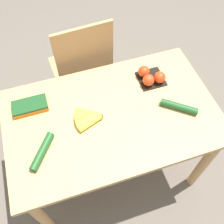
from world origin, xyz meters
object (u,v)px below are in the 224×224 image
object	(u,v)px
cucumber_far	(42,151)
tomato_pack	(151,77)
banana_bunch	(89,118)
carrot_bag	(30,106)
cucumber_near	(179,107)
chair	(83,71)

from	to	relation	value
cucumber_far	tomato_pack	bearing A→B (deg)	21.17
banana_bunch	tomato_pack	xyz separation A→B (m)	(0.43, 0.15, 0.02)
banana_bunch	cucumber_far	size ratio (longest dim) A/B	0.83
carrot_bag	cucumber_near	xyz separation A→B (m)	(0.80, -0.27, -0.00)
tomato_pack	carrot_bag	xyz separation A→B (m)	(-0.73, 0.02, -0.01)
chair	carrot_bag	xyz separation A→B (m)	(-0.39, -0.40, 0.26)
banana_bunch	carrot_bag	world-z (taller)	carrot_bag
chair	cucumber_far	world-z (taller)	chair
tomato_pack	cucumber_near	world-z (taller)	tomato_pack
chair	carrot_bag	bearing A→B (deg)	41.91
chair	cucumber_far	size ratio (longest dim) A/B	5.15
cucumber_near	cucumber_far	xyz separation A→B (m)	(-0.78, -0.03, 0.00)
cucumber_near	chair	bearing A→B (deg)	121.65
tomato_pack	cucumber_near	bearing A→B (deg)	-73.08
banana_bunch	cucumber_far	bearing A→B (deg)	-156.44
chair	cucumber_near	distance (m)	0.82
tomato_pack	carrot_bag	size ratio (longest dim) A/B	0.80
tomato_pack	cucumber_near	xyz separation A→B (m)	(0.07, -0.24, -0.02)
chair	carrot_bag	size ratio (longest dim) A/B	5.16
chair	tomato_pack	bearing A→B (deg)	124.56
banana_bunch	cucumber_far	distance (m)	0.30
carrot_bag	cucumber_far	bearing A→B (deg)	-86.74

